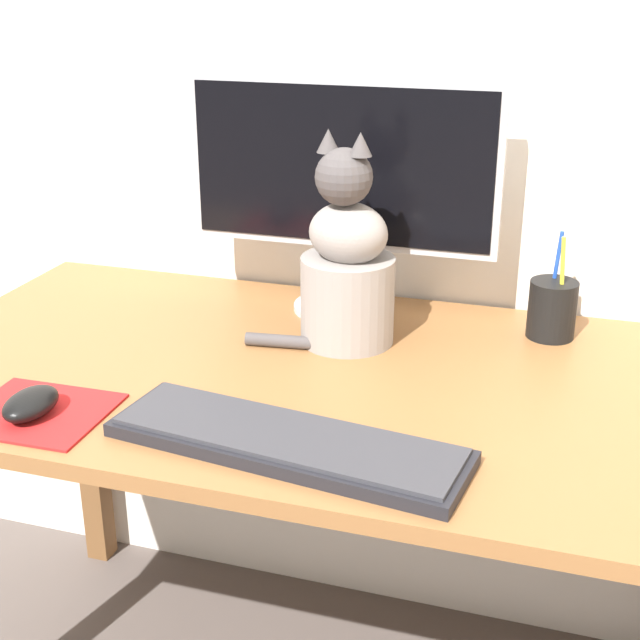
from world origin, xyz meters
The scene contains 7 objects.
desk centered at (0.00, 0.00, 0.62)m, with size 1.37×0.72×0.71m.
monitor centered at (-0.05, 0.26, 0.95)m, with size 0.55×0.17×0.41m.
keyboard centered at (0.02, -0.24, 0.72)m, with size 0.49×0.20×0.02m.
mousepad_left centered at (-0.34, -0.25, 0.71)m, with size 0.20×0.17×0.00m.
computer_mouse_left centered at (-0.34, -0.26, 0.73)m, with size 0.06×0.10×0.04m.
cat centered at (0.00, 0.13, 0.84)m, with size 0.25×0.19×0.35m.
pen_cup centered at (0.32, 0.25, 0.76)m, with size 0.08×0.08×0.18m.
Camera 1 is at (0.36, -1.19, 1.29)m, focal length 50.00 mm.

